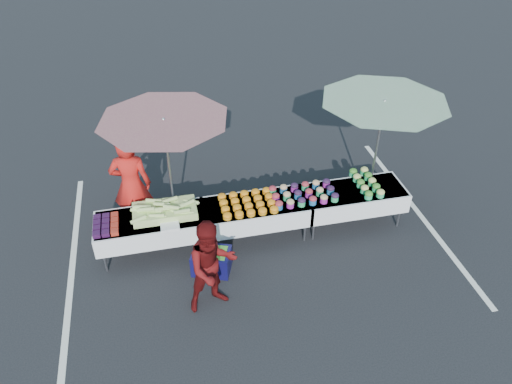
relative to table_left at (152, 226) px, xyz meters
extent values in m
plane|color=black|center=(1.80, 0.00, -0.58)|extent=(80.00, 80.00, 0.00)
cube|color=silver|center=(-1.40, 0.00, -0.58)|extent=(0.10, 5.00, 0.00)
cube|color=silver|center=(5.00, 0.00, -0.58)|extent=(0.10, 5.00, 0.00)
cube|color=white|center=(0.00, 0.00, 0.15)|extent=(1.80, 0.75, 0.04)
cube|color=white|center=(0.00, 0.00, -0.01)|extent=(1.86, 0.81, 0.36)
cylinder|color=slate|center=(-0.82, -0.29, -0.39)|extent=(0.04, 0.04, 0.39)
cylinder|color=slate|center=(-0.82, 0.29, -0.39)|extent=(0.04, 0.04, 0.39)
cylinder|color=slate|center=(0.82, -0.29, -0.39)|extent=(0.04, 0.04, 0.39)
cylinder|color=slate|center=(0.82, 0.29, -0.39)|extent=(0.04, 0.04, 0.39)
cube|color=white|center=(1.80, 0.00, 0.15)|extent=(1.80, 0.75, 0.04)
cube|color=white|center=(1.80, 0.00, -0.01)|extent=(1.86, 0.81, 0.36)
cylinder|color=slate|center=(0.98, -0.29, -0.39)|extent=(0.04, 0.04, 0.39)
cylinder|color=slate|center=(0.98, 0.29, -0.39)|extent=(0.04, 0.04, 0.39)
cylinder|color=slate|center=(2.62, -0.29, -0.39)|extent=(0.04, 0.04, 0.39)
cylinder|color=slate|center=(2.62, 0.29, -0.39)|extent=(0.04, 0.04, 0.39)
cube|color=white|center=(3.60, 0.00, 0.15)|extent=(1.80, 0.75, 0.04)
cube|color=white|center=(3.60, 0.00, -0.01)|extent=(1.86, 0.81, 0.36)
cylinder|color=slate|center=(2.78, -0.29, -0.39)|extent=(0.04, 0.04, 0.39)
cylinder|color=slate|center=(2.78, 0.29, -0.39)|extent=(0.04, 0.04, 0.39)
cylinder|color=slate|center=(4.42, -0.29, -0.39)|extent=(0.04, 0.04, 0.39)
cylinder|color=slate|center=(4.42, 0.29, -0.39)|extent=(0.04, 0.04, 0.39)
cube|color=black|center=(-0.85, -0.27, 0.21)|extent=(0.12, 0.12, 0.08)
cube|color=black|center=(-0.85, -0.13, 0.21)|extent=(0.12, 0.12, 0.08)
cube|color=black|center=(-0.85, 0.01, 0.21)|extent=(0.12, 0.12, 0.08)
cube|color=black|center=(-0.85, 0.15, 0.21)|extent=(0.12, 0.12, 0.08)
cube|color=black|center=(-0.71, -0.27, 0.21)|extent=(0.12, 0.12, 0.08)
cube|color=black|center=(-0.71, -0.13, 0.21)|extent=(0.12, 0.12, 0.08)
cube|color=black|center=(-0.71, 0.01, 0.21)|extent=(0.12, 0.12, 0.08)
cube|color=black|center=(-0.71, 0.15, 0.21)|extent=(0.12, 0.12, 0.08)
cube|color=maroon|center=(-0.57, -0.27, 0.21)|extent=(0.12, 0.12, 0.08)
cube|color=maroon|center=(-0.57, -0.13, 0.21)|extent=(0.12, 0.12, 0.08)
cube|color=maroon|center=(-0.57, 0.01, 0.21)|extent=(0.12, 0.12, 0.08)
cube|color=maroon|center=(-0.57, 0.15, 0.21)|extent=(0.12, 0.12, 0.08)
cube|color=#C2E274|center=(0.25, 0.05, 0.24)|extent=(1.05, 0.55, 0.14)
cylinder|color=#C2E274|center=(0.55, 0.20, 0.27)|extent=(0.27, 0.09, 0.10)
cylinder|color=#C2E274|center=(-0.13, 0.10, 0.34)|extent=(0.27, 0.14, 0.07)
cylinder|color=#C2E274|center=(0.36, -0.06, 0.38)|extent=(0.27, 0.14, 0.09)
cylinder|color=#C2E274|center=(-0.17, 0.08, 0.28)|extent=(0.27, 0.15, 0.10)
cylinder|color=#C2E274|center=(0.07, -0.01, 0.33)|extent=(0.27, 0.15, 0.08)
cylinder|color=#C2E274|center=(0.21, 0.09, 0.36)|extent=(0.27, 0.10, 0.10)
cylinder|color=#C2E274|center=(0.21, -0.03, 0.36)|extent=(0.27, 0.07, 0.08)
cylinder|color=#C2E274|center=(0.12, -0.13, 0.31)|extent=(0.27, 0.14, 0.09)
cylinder|color=#C2E274|center=(0.09, 0.25, 0.34)|extent=(0.27, 0.12, 0.08)
cylinder|color=#C2E274|center=(0.71, 0.14, 0.29)|extent=(0.27, 0.16, 0.08)
cylinder|color=#C2E274|center=(-0.06, 0.01, 0.34)|extent=(0.27, 0.11, 0.07)
cylinder|color=#C2E274|center=(0.16, -0.18, 0.27)|extent=(0.27, 0.10, 0.07)
cylinder|color=#C2E274|center=(0.36, 0.19, 0.35)|extent=(0.27, 0.12, 0.08)
cylinder|color=#C2E274|center=(-0.18, -0.17, 0.31)|extent=(0.27, 0.15, 0.08)
cylinder|color=#C2E274|center=(-0.09, 0.09, 0.36)|extent=(0.27, 0.10, 0.08)
cylinder|color=#C2E274|center=(0.46, 0.00, 0.32)|extent=(0.27, 0.16, 0.10)
cylinder|color=#C2E274|center=(-0.03, -0.02, 0.38)|extent=(0.27, 0.12, 0.09)
cylinder|color=#C2E274|center=(0.52, -0.18, 0.37)|extent=(0.27, 0.09, 0.07)
cylinder|color=#C2E274|center=(0.58, -0.15, 0.30)|extent=(0.27, 0.10, 0.09)
cylinder|color=#C2E274|center=(0.50, -0.09, 0.28)|extent=(0.27, 0.12, 0.09)
cylinder|color=#C2E274|center=(0.35, 0.28, 0.27)|extent=(0.27, 0.10, 0.08)
cylinder|color=#C2E274|center=(0.63, 0.03, 0.34)|extent=(0.27, 0.14, 0.10)
cylinder|color=#C2E274|center=(0.56, 0.25, 0.27)|extent=(0.27, 0.12, 0.07)
cube|color=white|center=(0.30, -0.30, 0.19)|extent=(0.30, 0.25, 0.05)
cylinder|color=#C47A15|center=(1.25, -0.28, 0.19)|extent=(0.15, 0.15, 0.05)
ellipsoid|color=#D45F0C|center=(1.25, -0.28, 0.23)|extent=(0.15, 0.15, 0.08)
cylinder|color=#C47A15|center=(1.25, -0.10, 0.19)|extent=(0.15, 0.15, 0.05)
ellipsoid|color=#D45F0C|center=(1.25, -0.10, 0.23)|extent=(0.15, 0.15, 0.08)
cylinder|color=#C47A15|center=(1.25, 0.08, 0.19)|extent=(0.15, 0.15, 0.05)
ellipsoid|color=#D45F0C|center=(1.25, 0.08, 0.23)|extent=(0.15, 0.15, 0.08)
cylinder|color=#C47A15|center=(1.25, 0.26, 0.19)|extent=(0.15, 0.15, 0.05)
ellipsoid|color=#D45F0C|center=(1.25, 0.26, 0.23)|extent=(0.15, 0.15, 0.08)
cylinder|color=#C47A15|center=(1.45, -0.28, 0.19)|extent=(0.15, 0.15, 0.05)
ellipsoid|color=#D45F0C|center=(1.45, -0.28, 0.23)|extent=(0.15, 0.15, 0.08)
cylinder|color=#C47A15|center=(1.45, -0.10, 0.19)|extent=(0.15, 0.15, 0.05)
ellipsoid|color=#D45F0C|center=(1.45, -0.10, 0.23)|extent=(0.15, 0.15, 0.08)
cylinder|color=#C47A15|center=(1.45, 0.08, 0.19)|extent=(0.15, 0.15, 0.05)
ellipsoid|color=#D45F0C|center=(1.45, 0.08, 0.23)|extent=(0.15, 0.15, 0.08)
cylinder|color=#C47A15|center=(1.45, 0.26, 0.19)|extent=(0.15, 0.15, 0.05)
ellipsoid|color=#D45F0C|center=(1.45, 0.26, 0.23)|extent=(0.15, 0.15, 0.08)
cylinder|color=#C47A15|center=(1.65, -0.28, 0.19)|extent=(0.15, 0.15, 0.05)
ellipsoid|color=#D45F0C|center=(1.65, -0.28, 0.23)|extent=(0.15, 0.15, 0.08)
cylinder|color=#C47A15|center=(1.65, -0.10, 0.19)|extent=(0.15, 0.15, 0.05)
ellipsoid|color=#D45F0C|center=(1.65, -0.10, 0.23)|extent=(0.15, 0.15, 0.08)
cylinder|color=#C47A15|center=(1.65, 0.08, 0.19)|extent=(0.15, 0.15, 0.05)
ellipsoid|color=#D45F0C|center=(1.65, 0.08, 0.23)|extent=(0.15, 0.15, 0.08)
cylinder|color=#C47A15|center=(1.65, 0.26, 0.19)|extent=(0.15, 0.15, 0.05)
ellipsoid|color=#D45F0C|center=(1.65, 0.26, 0.23)|extent=(0.15, 0.15, 0.08)
cylinder|color=#C47A15|center=(1.85, -0.28, 0.19)|extent=(0.15, 0.15, 0.05)
ellipsoid|color=#D45F0C|center=(1.85, -0.28, 0.23)|extent=(0.15, 0.15, 0.08)
cylinder|color=#C47A15|center=(1.85, -0.10, 0.19)|extent=(0.15, 0.15, 0.05)
ellipsoid|color=#D45F0C|center=(1.85, -0.10, 0.23)|extent=(0.15, 0.15, 0.08)
cylinder|color=#C47A15|center=(1.85, 0.08, 0.19)|extent=(0.15, 0.15, 0.05)
ellipsoid|color=#D45F0C|center=(1.85, 0.08, 0.23)|extent=(0.15, 0.15, 0.08)
cylinder|color=#C47A15|center=(1.85, 0.26, 0.19)|extent=(0.15, 0.15, 0.05)
ellipsoid|color=#D45F0C|center=(1.85, 0.26, 0.23)|extent=(0.15, 0.15, 0.08)
cylinder|color=#C47A15|center=(2.05, -0.28, 0.19)|extent=(0.15, 0.15, 0.05)
ellipsoid|color=#D45F0C|center=(2.05, -0.28, 0.23)|extent=(0.15, 0.15, 0.08)
cylinder|color=#C47A15|center=(2.05, -0.10, 0.19)|extent=(0.15, 0.15, 0.05)
ellipsoid|color=#D45F0C|center=(2.05, -0.10, 0.23)|extent=(0.15, 0.15, 0.08)
cylinder|color=#C47A15|center=(2.05, 0.08, 0.19)|extent=(0.15, 0.15, 0.05)
ellipsoid|color=#D45F0C|center=(2.05, 0.08, 0.23)|extent=(0.15, 0.15, 0.08)
cylinder|color=#C47A15|center=(2.05, 0.26, 0.19)|extent=(0.15, 0.15, 0.05)
ellipsoid|color=#D45F0C|center=(2.05, 0.26, 0.23)|extent=(0.15, 0.15, 0.08)
cylinder|color=#205E99|center=(2.15, -0.22, 0.22)|extent=(0.13, 0.13, 0.10)
ellipsoid|color=maroon|center=(2.15, -0.22, 0.28)|extent=(0.14, 0.14, 0.10)
cylinder|color=#9A2190|center=(2.15, 0.00, 0.22)|extent=(0.13, 0.13, 0.10)
ellipsoid|color=maroon|center=(2.15, 0.00, 0.28)|extent=(0.14, 0.14, 0.10)
cylinder|color=#2AAA64|center=(2.15, 0.22, 0.22)|extent=(0.13, 0.13, 0.10)
ellipsoid|color=maroon|center=(2.15, 0.22, 0.28)|extent=(0.14, 0.14, 0.10)
cylinder|color=#9A2190|center=(2.35, -0.22, 0.22)|extent=(0.13, 0.13, 0.10)
ellipsoid|color=#AA8652|center=(2.35, -0.22, 0.28)|extent=(0.14, 0.14, 0.10)
cylinder|color=#2AAA64|center=(2.35, 0.00, 0.22)|extent=(0.13, 0.13, 0.10)
ellipsoid|color=#AA8652|center=(2.35, 0.00, 0.28)|extent=(0.14, 0.14, 0.10)
cylinder|color=#205E99|center=(2.35, 0.22, 0.22)|extent=(0.13, 0.13, 0.10)
ellipsoid|color=#AA8652|center=(2.35, 0.22, 0.28)|extent=(0.14, 0.14, 0.10)
cylinder|color=#2AAA64|center=(2.55, -0.22, 0.22)|extent=(0.13, 0.13, 0.10)
ellipsoid|color=black|center=(2.55, -0.22, 0.28)|extent=(0.14, 0.14, 0.10)
cylinder|color=#205E99|center=(2.55, 0.00, 0.22)|extent=(0.13, 0.13, 0.10)
ellipsoid|color=black|center=(2.55, 0.00, 0.28)|extent=(0.14, 0.14, 0.10)
cylinder|color=#9A2190|center=(2.55, 0.22, 0.22)|extent=(0.13, 0.13, 0.10)
ellipsoid|color=black|center=(2.55, 0.22, 0.28)|extent=(0.14, 0.14, 0.10)
cylinder|color=#205E99|center=(2.75, -0.22, 0.22)|extent=(0.13, 0.13, 0.10)
ellipsoid|color=maroon|center=(2.75, -0.22, 0.28)|extent=(0.14, 0.14, 0.10)
cylinder|color=#9A2190|center=(2.75, 0.00, 0.22)|extent=(0.13, 0.13, 0.10)
ellipsoid|color=maroon|center=(2.75, 0.00, 0.28)|extent=(0.14, 0.14, 0.10)
cylinder|color=#2AAA64|center=(2.75, 0.22, 0.22)|extent=(0.13, 0.13, 0.10)
ellipsoid|color=maroon|center=(2.75, 0.22, 0.28)|extent=(0.14, 0.14, 0.10)
cylinder|color=#9A2190|center=(2.95, -0.22, 0.22)|extent=(0.13, 0.13, 0.10)
ellipsoid|color=#AA8652|center=(2.95, -0.22, 0.28)|extent=(0.14, 0.14, 0.10)
cylinder|color=#2AAA64|center=(2.95, 0.00, 0.22)|extent=(0.13, 0.13, 0.10)
ellipsoid|color=#AA8652|center=(2.95, 0.00, 0.28)|extent=(0.14, 0.14, 0.10)
cylinder|color=#205E99|center=(2.95, 0.22, 0.22)|extent=(0.13, 0.13, 0.10)
ellipsoid|color=#AA8652|center=(2.95, 0.22, 0.28)|extent=(0.14, 0.14, 0.10)
cylinder|color=#2AAA64|center=(3.15, -0.22, 0.22)|extent=(0.13, 0.13, 0.10)
ellipsoid|color=black|center=(3.15, -0.22, 0.28)|extent=(0.14, 0.14, 0.10)
cylinder|color=#205E99|center=(3.15, 0.00, 0.22)|extent=(0.13, 0.13, 0.10)
ellipsoid|color=black|center=(3.15, 0.00, 0.28)|extent=(0.14, 0.14, 0.10)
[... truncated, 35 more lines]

